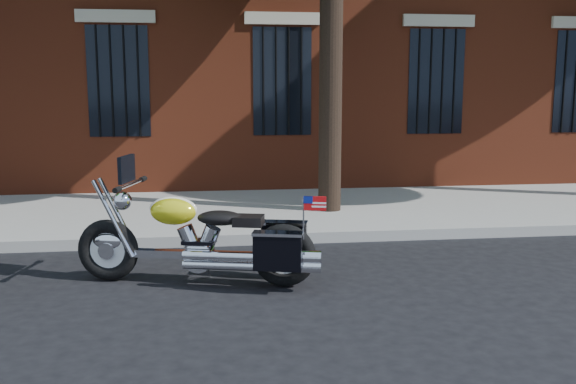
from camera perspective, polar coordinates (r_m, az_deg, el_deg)
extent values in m
plane|color=black|center=(7.50, 4.17, -6.95)|extent=(120.00, 120.00, 0.00)
cube|color=gray|center=(8.79, 2.38, -4.00)|extent=(40.00, 0.16, 0.15)
cube|color=gray|center=(10.61, 0.66, -1.69)|extent=(40.00, 3.60, 0.15)
cube|color=black|center=(12.25, -0.55, 9.78)|extent=(1.10, 0.14, 2.00)
cube|color=#B2A893|center=(12.29, -0.54, 15.15)|extent=(1.40, 0.20, 0.22)
cylinder|color=black|center=(12.17, -0.50, 9.78)|extent=(0.04, 0.04, 2.00)
cylinder|color=black|center=(10.15, 3.83, 11.56)|extent=(0.36, 0.36, 5.00)
torus|color=black|center=(7.27, -15.68, -4.98)|extent=(0.70, 0.31, 0.68)
torus|color=black|center=(6.78, -0.36, -5.65)|extent=(0.70, 0.31, 0.68)
cylinder|color=white|center=(7.27, -15.68, -4.98)|extent=(0.51, 0.18, 0.51)
cylinder|color=white|center=(6.78, -0.36, -5.65)|extent=(0.51, 0.18, 0.51)
ellipsoid|color=white|center=(7.25, -15.72, -4.21)|extent=(0.38, 0.21, 0.19)
ellipsoid|color=yellow|center=(6.75, -0.36, -4.65)|extent=(0.38, 0.22, 0.19)
cube|color=white|center=(6.97, -8.29, -5.51)|extent=(1.50, 0.47, 0.08)
cylinder|color=white|center=(6.96, -7.88, -5.69)|extent=(0.36, 0.26, 0.32)
cylinder|color=white|center=(6.68, -4.03, -6.19)|extent=(1.25, 0.40, 0.09)
ellipsoid|color=yellow|center=(6.93, -10.16, -1.69)|extent=(0.56, 0.40, 0.29)
ellipsoid|color=black|center=(6.81, -6.06, -2.31)|extent=(0.55, 0.40, 0.16)
cube|color=black|center=(7.01, -0.34, -4.21)|extent=(0.51, 0.28, 0.39)
cube|color=black|center=(6.51, -0.92, -5.29)|extent=(0.51, 0.28, 0.39)
cylinder|color=white|center=(7.03, -13.80, 0.69)|extent=(0.23, 0.78, 0.04)
sphere|color=white|center=(7.09, -14.51, -0.76)|extent=(0.25, 0.25, 0.20)
cube|color=black|center=(7.02, -14.16, 2.00)|extent=(0.14, 0.40, 0.28)
cube|color=red|center=(6.32, 2.40, -1.02)|extent=(0.22, 0.07, 0.14)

